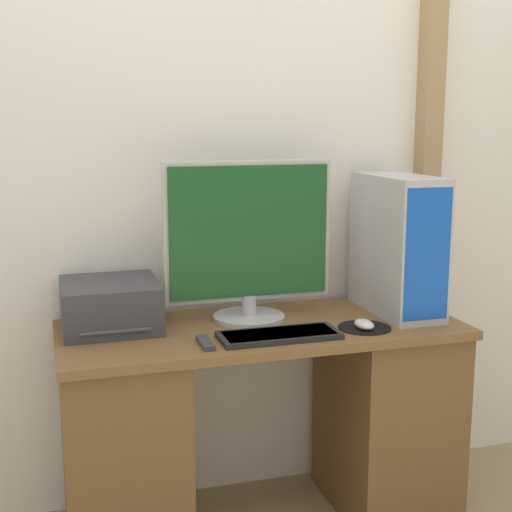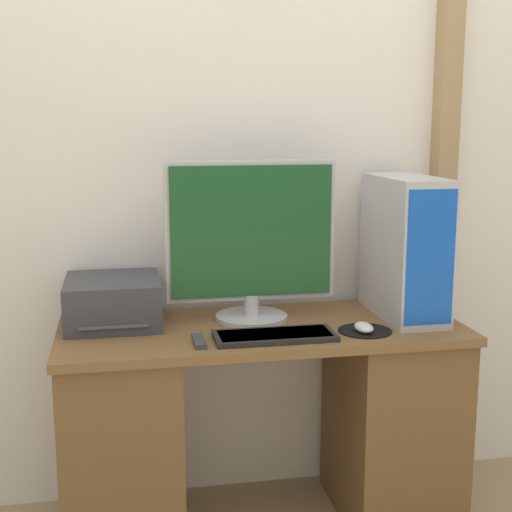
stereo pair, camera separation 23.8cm
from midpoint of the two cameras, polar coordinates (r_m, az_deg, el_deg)
The scene contains 9 objects.
wall_back at distance 2.67m, azimuth 1.80°, elevation 9.21°, with size 6.40×0.13×2.75m.
desk at distance 2.56m, azimuth 3.20°, elevation -13.35°, with size 1.37×0.56×0.74m.
monitor at distance 2.46m, azimuth 2.38°, elevation 1.33°, with size 0.59×0.25×0.56m.
keyboard at distance 2.30m, azimuth 4.49°, elevation -6.41°, with size 0.39×0.16×0.02m.
mousepad at distance 2.42m, azimuth 11.52°, elevation -5.92°, with size 0.18×0.18×0.00m.
mouse at distance 2.40m, azimuth 11.46°, elevation -5.66°, with size 0.06×0.10×0.03m.
computer_tower at distance 2.59m, azimuth 14.46°, elevation 0.66°, with size 0.19×0.43×0.50m.
printer at distance 2.47m, azimuth -8.68°, elevation -3.65°, with size 0.32×0.34×0.16m.
remote_control at distance 2.24m, azimuth -1.54°, elevation -6.88°, with size 0.04×0.13×0.02m.
Camera 2 is at (-0.46, -2.02, 1.43)m, focal length 50.00 mm.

